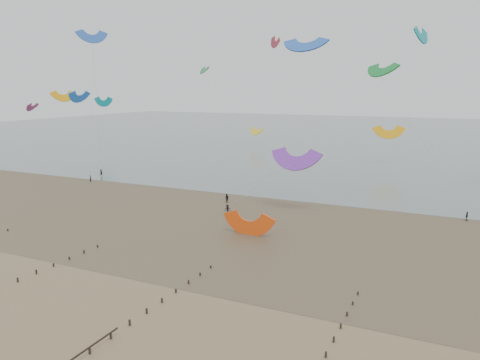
% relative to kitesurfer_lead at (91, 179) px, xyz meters
% --- Properties ---
extents(ground, '(500.00, 500.00, 0.00)m').
position_rel_kitesurfer_lead_xyz_m(ground, '(47.96, -47.58, -0.82)').
color(ground, brown).
rests_on(ground, ground).
extents(sea_and_shore, '(500.00, 665.00, 0.03)m').
position_rel_kitesurfer_lead_xyz_m(sea_and_shore, '(43.88, -13.17, -0.81)').
color(sea_and_shore, '#475654').
rests_on(sea_and_shore, ground).
extents(kitesurfer_lead, '(0.71, 0.64, 1.64)m').
position_rel_kitesurfer_lead_xyz_m(kitesurfer_lead, '(0.00, 0.00, 0.00)').
color(kitesurfer_lead, black).
rests_on(kitesurfer_lead, ground).
extents(kitesurfers, '(125.31, 25.78, 1.80)m').
position_rel_kitesurfer_lead_xyz_m(kitesurfers, '(74.53, 1.26, 0.04)').
color(kitesurfers, black).
rests_on(kitesurfers, ground).
extents(grounded_kite, '(7.38, 5.87, 3.93)m').
position_rel_kitesurfer_lead_xyz_m(grounded_kite, '(50.64, -21.23, -0.82)').
color(grounded_kite, '#F84D0F').
rests_on(grounded_kite, ground).
extents(kites_airborne, '(255.92, 110.21, 38.49)m').
position_rel_kitesurfer_lead_xyz_m(kites_airborne, '(42.13, 40.36, 18.94)').
color(kites_airborne, '#8E174C').
rests_on(kites_airborne, ground).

